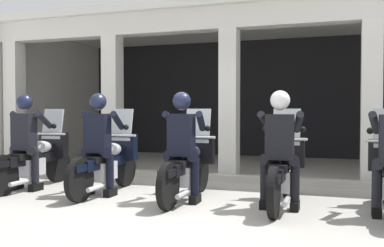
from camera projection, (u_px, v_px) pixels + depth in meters
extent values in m
plane|color=#A8A59E|center=(232.00, 174.00, 9.13)|extent=(80.00, 80.00, 0.00)
cube|color=black|center=(266.00, 98.00, 12.67)|extent=(11.36, 0.24, 3.35)
cube|color=silver|center=(230.00, 18.00, 8.56)|extent=(11.36, 0.36, 0.44)
cube|color=silver|center=(251.00, 23.00, 10.51)|extent=(11.36, 4.85, 0.16)
cube|color=silver|center=(55.00, 98.00, 12.37)|extent=(0.30, 4.85, 3.35)
cube|color=silver|center=(15.00, 105.00, 10.29)|extent=(0.35, 0.36, 2.91)
cube|color=silver|center=(113.00, 104.00, 9.45)|extent=(0.35, 0.36, 2.91)
cube|color=silver|center=(229.00, 104.00, 8.61)|extent=(0.35, 0.36, 2.91)
cube|color=silver|center=(371.00, 103.00, 7.77)|extent=(0.35, 0.36, 2.91)
cube|color=#B7B5AD|center=(223.00, 178.00, 8.18)|extent=(10.96, 0.24, 0.12)
cylinder|color=black|center=(58.00, 165.00, 8.06)|extent=(0.09, 0.64, 0.64)
cylinder|color=black|center=(2.00, 175.00, 6.74)|extent=(0.09, 0.64, 0.64)
cube|color=black|center=(58.00, 153.00, 8.06)|extent=(0.14, 0.44, 0.08)
cube|color=silver|center=(30.00, 167.00, 7.35)|extent=(0.28, 0.44, 0.28)
cube|color=black|center=(32.00, 159.00, 7.40)|extent=(0.18, 1.24, 0.16)
ellipsoid|color=#B2B2B7|center=(41.00, 147.00, 7.60)|extent=(0.26, 0.48, 0.22)
cube|color=black|center=(25.00, 156.00, 7.23)|extent=(0.24, 0.52, 0.10)
cube|color=black|center=(5.00, 164.00, 6.79)|extent=(0.16, 0.48, 0.10)
cylinder|color=silver|center=(56.00, 152.00, 8.00)|extent=(0.05, 0.24, 0.53)
cube|color=black|center=(54.00, 145.00, 7.94)|extent=(0.52, 0.16, 0.44)
sphere|color=silver|center=(57.00, 143.00, 8.03)|extent=(0.18, 0.18, 0.18)
cube|color=silver|center=(53.00, 124.00, 7.91)|extent=(0.40, 0.14, 0.54)
cylinder|color=silver|center=(50.00, 134.00, 7.84)|extent=(0.62, 0.04, 0.04)
cylinder|color=silver|center=(22.00, 182.00, 6.99)|extent=(0.07, 0.55, 0.07)
cube|color=black|center=(24.00, 132.00, 7.19)|extent=(0.36, 0.22, 0.60)
cube|color=#591414|center=(29.00, 130.00, 7.31)|extent=(0.05, 0.02, 0.32)
sphere|color=tan|center=(24.00, 104.00, 7.20)|extent=(0.21, 0.21, 0.21)
sphere|color=#191E38|center=(24.00, 102.00, 7.20)|extent=(0.26, 0.26, 0.26)
cylinder|color=black|center=(32.00, 151.00, 7.18)|extent=(0.26, 0.29, 0.17)
cylinder|color=black|center=(35.00, 168.00, 7.17)|extent=(0.12, 0.12, 0.53)
cube|color=black|center=(36.00, 187.00, 7.19)|extent=(0.11, 0.26, 0.12)
cylinder|color=black|center=(18.00, 150.00, 7.27)|extent=(0.26, 0.29, 0.17)
cylinder|color=black|center=(15.00, 167.00, 7.30)|extent=(0.12, 0.12, 0.53)
cube|color=black|center=(16.00, 186.00, 7.31)|extent=(0.11, 0.26, 0.12)
cylinder|color=black|center=(44.00, 120.00, 7.34)|extent=(0.19, 0.48, 0.31)
sphere|color=black|center=(54.00, 126.00, 7.52)|extent=(0.09, 0.09, 0.09)
cylinder|color=black|center=(22.00, 120.00, 7.48)|extent=(0.19, 0.48, 0.31)
sphere|color=black|center=(29.00, 126.00, 7.69)|extent=(0.09, 0.09, 0.09)
cylinder|color=black|center=(125.00, 168.00, 7.60)|extent=(0.09, 0.64, 0.64)
cylinder|color=black|center=(80.00, 180.00, 6.28)|extent=(0.09, 0.64, 0.64)
cube|color=black|center=(125.00, 156.00, 7.60)|extent=(0.14, 0.44, 0.08)
cube|color=silver|center=(103.00, 171.00, 6.89)|extent=(0.28, 0.44, 0.28)
cube|color=black|center=(104.00, 162.00, 6.94)|extent=(0.18, 1.24, 0.16)
ellipsoid|color=#B2B2B7|center=(111.00, 150.00, 7.14)|extent=(0.26, 0.48, 0.22)
cube|color=black|center=(98.00, 159.00, 6.76)|extent=(0.24, 0.52, 0.10)
cube|color=black|center=(82.00, 167.00, 6.33)|extent=(0.16, 0.48, 0.10)
cylinder|color=silver|center=(124.00, 155.00, 7.54)|extent=(0.05, 0.24, 0.53)
cube|color=black|center=(122.00, 147.00, 7.48)|extent=(0.52, 0.16, 0.44)
sphere|color=silver|center=(125.00, 145.00, 7.57)|extent=(0.18, 0.18, 0.18)
cube|color=silver|center=(121.00, 125.00, 7.45)|extent=(0.40, 0.14, 0.54)
cylinder|color=silver|center=(119.00, 135.00, 7.38)|extent=(0.62, 0.04, 0.04)
cylinder|color=silver|center=(98.00, 187.00, 6.53)|extent=(0.07, 0.55, 0.07)
cube|color=black|center=(98.00, 133.00, 6.73)|extent=(0.36, 0.22, 0.60)
cube|color=#14193F|center=(102.00, 132.00, 6.85)|extent=(0.05, 0.02, 0.32)
sphere|color=tan|center=(98.00, 104.00, 6.74)|extent=(0.21, 0.21, 0.21)
sphere|color=#191E38|center=(98.00, 102.00, 6.74)|extent=(0.26, 0.26, 0.26)
cylinder|color=black|center=(106.00, 153.00, 6.72)|extent=(0.26, 0.29, 0.17)
cylinder|color=black|center=(110.00, 171.00, 6.70)|extent=(0.12, 0.12, 0.53)
cube|color=black|center=(110.00, 192.00, 6.72)|extent=(0.11, 0.26, 0.12)
cylinder|color=black|center=(91.00, 153.00, 6.81)|extent=(0.26, 0.29, 0.17)
cylinder|color=black|center=(87.00, 170.00, 6.83)|extent=(0.12, 0.12, 0.53)
cube|color=black|center=(88.00, 191.00, 6.85)|extent=(0.11, 0.26, 0.12)
cylinder|color=black|center=(118.00, 121.00, 6.87)|extent=(0.19, 0.48, 0.31)
sphere|color=black|center=(126.00, 127.00, 7.06)|extent=(0.09, 0.09, 0.09)
cylinder|color=black|center=(93.00, 120.00, 7.02)|extent=(0.19, 0.48, 0.31)
sphere|color=black|center=(98.00, 127.00, 7.23)|extent=(0.09, 0.09, 0.09)
cylinder|color=black|center=(201.00, 172.00, 7.11)|extent=(0.09, 0.64, 0.64)
cylinder|color=black|center=(168.00, 186.00, 5.78)|extent=(0.09, 0.64, 0.64)
cube|color=black|center=(201.00, 159.00, 7.10)|extent=(0.14, 0.44, 0.08)
cube|color=silver|center=(185.00, 175.00, 6.40)|extent=(0.28, 0.44, 0.28)
cube|color=black|center=(186.00, 166.00, 6.44)|extent=(0.18, 1.24, 0.16)
ellipsoid|color=#1E2338|center=(191.00, 153.00, 6.64)|extent=(0.26, 0.48, 0.22)
cube|color=black|center=(182.00, 163.00, 6.27)|extent=(0.24, 0.52, 0.10)
cube|color=black|center=(170.00, 172.00, 5.84)|extent=(0.16, 0.48, 0.10)
cylinder|color=silver|center=(199.00, 158.00, 7.04)|extent=(0.05, 0.24, 0.53)
cube|color=black|center=(198.00, 149.00, 6.98)|extent=(0.52, 0.16, 0.44)
sphere|color=silver|center=(200.00, 148.00, 7.08)|extent=(0.18, 0.18, 0.18)
cube|color=silver|center=(198.00, 126.00, 6.95)|extent=(0.40, 0.14, 0.54)
cylinder|color=silver|center=(196.00, 137.00, 6.88)|extent=(0.62, 0.04, 0.04)
cylinder|color=silver|center=(184.00, 193.00, 6.03)|extent=(0.07, 0.55, 0.07)
cube|color=black|center=(181.00, 135.00, 6.24)|extent=(0.36, 0.22, 0.60)
cube|color=black|center=(184.00, 133.00, 6.35)|extent=(0.05, 0.02, 0.32)
sphere|color=tan|center=(182.00, 103.00, 6.24)|extent=(0.21, 0.21, 0.21)
sphere|color=#191E38|center=(182.00, 101.00, 6.24)|extent=(0.26, 0.26, 0.26)
cylinder|color=black|center=(191.00, 157.00, 6.22)|extent=(0.26, 0.29, 0.17)
cylinder|color=black|center=(195.00, 176.00, 6.21)|extent=(0.12, 0.12, 0.53)
cube|color=black|center=(195.00, 199.00, 6.23)|extent=(0.11, 0.26, 0.12)
cylinder|color=black|center=(173.00, 156.00, 6.31)|extent=(0.26, 0.29, 0.17)
cylinder|color=black|center=(169.00, 175.00, 6.34)|extent=(0.12, 0.12, 0.53)
cube|color=black|center=(169.00, 197.00, 6.36)|extent=(0.11, 0.26, 0.12)
cylinder|color=black|center=(201.00, 121.00, 6.38)|extent=(0.19, 0.48, 0.31)
sphere|color=black|center=(208.00, 128.00, 6.57)|extent=(0.09, 0.09, 0.09)
cylinder|color=black|center=(173.00, 121.00, 6.52)|extent=(0.19, 0.48, 0.31)
sphere|color=black|center=(175.00, 128.00, 6.73)|extent=(0.09, 0.09, 0.09)
cylinder|color=black|center=(287.00, 176.00, 6.65)|extent=(0.09, 0.64, 0.64)
cylinder|color=black|center=(274.00, 193.00, 5.33)|extent=(0.09, 0.64, 0.64)
cube|color=black|center=(288.00, 163.00, 6.64)|extent=(0.14, 0.44, 0.08)
cube|color=silver|center=(281.00, 180.00, 5.94)|extent=(0.28, 0.44, 0.28)
cube|color=black|center=(281.00, 170.00, 5.98)|extent=(0.18, 1.24, 0.16)
ellipsoid|color=#B2B2B7|center=(284.00, 156.00, 6.19)|extent=(0.26, 0.48, 0.22)
cube|color=black|center=(280.00, 167.00, 5.81)|extent=(0.24, 0.52, 0.10)
cube|color=black|center=(275.00, 177.00, 5.38)|extent=(0.16, 0.48, 0.10)
cylinder|color=silver|center=(287.00, 161.00, 6.59)|extent=(0.05, 0.24, 0.53)
cube|color=black|center=(287.00, 152.00, 6.53)|extent=(0.52, 0.16, 0.44)
sphere|color=silver|center=(287.00, 150.00, 6.62)|extent=(0.18, 0.18, 0.18)
cube|color=silver|center=(287.00, 127.00, 6.50)|extent=(0.40, 0.14, 0.54)
cylinder|color=silver|center=(286.00, 139.00, 6.42)|extent=(0.62, 0.04, 0.04)
cylinder|color=silver|center=(287.00, 200.00, 5.58)|extent=(0.07, 0.55, 0.07)
cube|color=black|center=(280.00, 137.00, 5.78)|extent=(0.36, 0.22, 0.60)
cube|color=#14193F|center=(281.00, 135.00, 5.89)|extent=(0.05, 0.02, 0.32)
sphere|color=tan|center=(280.00, 102.00, 5.79)|extent=(0.21, 0.21, 0.21)
sphere|color=silver|center=(280.00, 100.00, 5.78)|extent=(0.26, 0.26, 0.26)
cylinder|color=black|center=(291.00, 161.00, 5.76)|extent=(0.26, 0.29, 0.17)
cylinder|color=black|center=(295.00, 182.00, 5.75)|extent=(0.12, 0.12, 0.53)
cube|color=black|center=(295.00, 206.00, 5.77)|extent=(0.11, 0.26, 0.12)
cylinder|color=black|center=(269.00, 160.00, 5.85)|extent=(0.26, 0.29, 0.17)
cylinder|color=black|center=(265.00, 180.00, 5.88)|extent=(0.12, 0.12, 0.53)
cube|color=black|center=(265.00, 204.00, 5.90)|extent=(0.11, 0.26, 0.12)
cylinder|color=black|center=(299.00, 122.00, 5.92)|extent=(0.19, 0.48, 0.31)
sphere|color=black|center=(303.00, 130.00, 6.11)|extent=(0.09, 0.09, 0.09)
cylinder|color=black|center=(266.00, 122.00, 6.06)|extent=(0.19, 0.48, 0.31)
sphere|color=black|center=(266.00, 129.00, 6.28)|extent=(0.09, 0.09, 0.09)
cylinder|color=black|center=(382.00, 164.00, 5.37)|extent=(0.26, 0.29, 0.17)
cylinder|color=black|center=(377.00, 186.00, 5.40)|extent=(0.12, 0.12, 0.53)
cube|color=black|center=(376.00, 212.00, 5.42)|extent=(0.11, 0.26, 0.12)
cylinder|color=black|center=(375.00, 123.00, 5.58)|extent=(0.19, 0.48, 0.31)
sphere|color=black|center=(370.00, 131.00, 5.80)|extent=(0.09, 0.09, 0.09)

